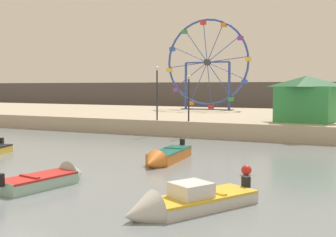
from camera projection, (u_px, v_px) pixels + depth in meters
name	position (u px, v px, depth m)	size (l,w,h in m)	color
ground_plane	(15.00, 187.00, 16.35)	(240.00, 240.00, 0.00)	slate
quay_promenade	(237.00, 120.00, 41.95)	(110.00, 22.00, 1.17)	#B7A88E
distant_town_skyline	(284.00, 97.00, 63.05)	(140.00, 3.00, 4.40)	#564C47
motorboat_orange_hull	(165.00, 157.00, 21.62)	(1.52, 4.98, 1.14)	orange
motorboat_pale_grey	(181.00, 203.00, 13.06)	(3.31, 4.68, 1.27)	silver
motorboat_seafoam	(51.00, 178.00, 16.68)	(1.78, 3.96, 1.13)	#93BCAD
ferris_wheel_blue_frame	(207.00, 64.00, 48.60)	(9.87, 1.20, 10.08)	#334CA8
carnival_booth_green_kiosk	(306.00, 98.00, 31.97)	(4.58, 4.19, 3.38)	#33934C
promenade_lamp_near	(157.00, 85.00, 33.67)	(0.32, 0.32, 4.13)	#2D2D33
promenade_lamp_far	(189.00, 91.00, 32.50)	(0.32, 0.32, 3.44)	#2D2D33
mooring_buoy_orange	(246.00, 170.00, 18.55)	(0.44, 0.44, 0.44)	red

